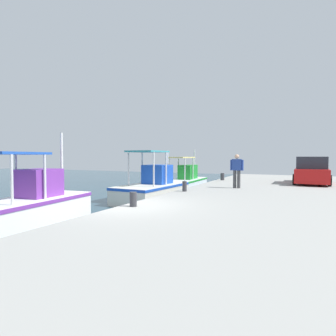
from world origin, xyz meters
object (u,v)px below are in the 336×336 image
fishing_boat_second (27,207)px  mooring_bollard_third (185,186)px  fishing_boat_third (153,189)px  mooring_bollard_second (133,199)px  mooring_bollard_fourth (222,177)px  parked_car (312,171)px  fishing_boat_fourth (185,181)px  fisherman_standing (237,169)px

fishing_boat_second → mooring_bollard_third: size_ratio=10.72×
fishing_boat_third → mooring_bollard_second: 6.08m
fishing_boat_second → mooring_bollard_fourth: (11.98, -3.51, 0.34)m
fishing_boat_second → mooring_bollard_second: 3.68m
mooring_bollard_fourth → mooring_bollard_second: bearing=180.0°
fishing_boat_third → parked_car: (5.24, -7.65, 0.84)m
mooring_bollard_second → mooring_bollard_third: (4.26, 0.00, -0.00)m
fishing_boat_fourth → mooring_bollard_fourth: 2.95m
fishing_boat_fourth → fisherman_standing: fishing_boat_fourth is taller
fishing_boat_fourth → mooring_bollard_second: 11.71m
fishing_boat_second → mooring_bollard_fourth: size_ratio=10.45×
fishing_boat_third → mooring_bollard_second: size_ratio=10.34×
fishing_boat_second → parked_car: (11.88, -8.79, 0.82)m
parked_car → mooring_bollard_second: bearing=154.0°
mooring_bollard_second → mooring_bollard_third: 4.26m
fishing_boat_third → fisherman_standing: (1.03, -4.22, 1.07)m
parked_car → mooring_bollard_second: 12.05m
fishing_boat_second → mooring_bollard_third: (5.32, -3.51, 0.34)m
parked_car → fishing_boat_third: bearing=124.4°
parked_car → mooring_bollard_third: parked_car is taller
fishing_boat_third → fishing_boat_fourth: (5.76, 0.51, -0.08)m
fishing_boat_third → mooring_bollard_fourth: size_ratio=10.10×
fishing_boat_second → parked_car: bearing=-36.5°
fishing_boat_third → parked_car: fishing_boat_third is taller
fishing_boat_fourth → mooring_bollard_second: (-11.34, -2.88, 0.44)m
mooring_bollard_second → parked_car: bearing=-26.0°
fishing_boat_second → fishing_boat_third: size_ratio=1.04×
parked_car → fisherman_standing: bearing=140.8°
mooring_bollard_fourth → mooring_bollard_third: bearing=180.0°
fishing_boat_third → fisherman_standing: fishing_boat_third is taller
mooring_bollard_second → fishing_boat_fourth: bearing=14.2°
fisherman_standing → parked_car: size_ratio=0.41×
fisherman_standing → mooring_bollard_second: (-6.61, 1.85, -0.71)m
parked_car → fishing_boat_second: bearing=143.5°
fishing_boat_second → mooring_bollard_fourth: 12.48m
mooring_bollard_fourth → fisherman_standing: bearing=-156.8°
fisherman_standing → parked_car: (4.21, -3.43, -0.23)m
fisherman_standing → parked_car: bearing=-39.2°
fishing_boat_third → fishing_boat_fourth: fishing_boat_fourth is taller
fishing_boat_fourth → parked_car: bearing=-93.7°
fisherman_standing → mooring_bollard_third: (-2.35, 1.85, -0.71)m
fishing_boat_second → fishing_boat_third: fishing_boat_second is taller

